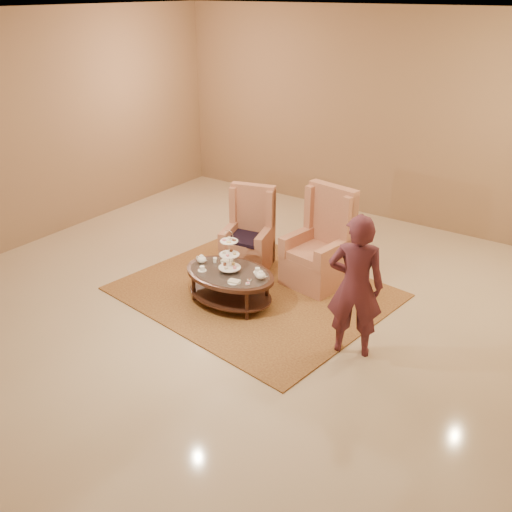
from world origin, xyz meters
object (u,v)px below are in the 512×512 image
Objects in this scene: armchair_right at (321,252)px; person at (355,286)px; tea_table at (230,278)px; armchair_left at (249,241)px.

armchair_right is 0.82× the size of person.
armchair_right reaches higher than tea_table.
person is (1.10, -1.27, 0.37)m from armchair_right.
person is at bearing -43.43° from armchair_left.
armchair_right is at bearing 60.78° from tea_table.
person is (1.77, -0.08, 0.46)m from tea_table.
tea_table is 0.91× the size of armchair_right.
person is at bearing -2.54° from tea_table.
tea_table is 1.36m from armchair_right.
armchair_left is at bearing 112.93° from tea_table.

